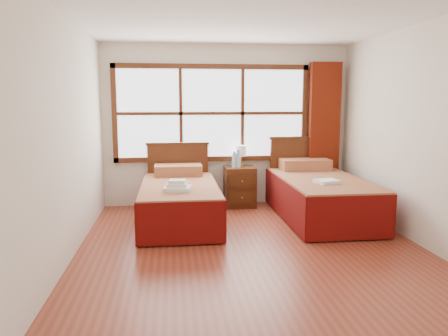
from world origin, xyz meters
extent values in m
plane|color=brown|center=(0.00, 0.00, 0.00)|extent=(4.50, 4.50, 0.00)
plane|color=white|center=(0.00, 0.00, 2.60)|extent=(4.50, 4.50, 0.00)
plane|color=silver|center=(0.00, 2.25, 1.30)|extent=(4.00, 0.00, 4.00)
plane|color=silver|center=(-2.00, 0.00, 1.30)|extent=(0.00, 4.50, 4.50)
plane|color=silver|center=(2.00, 0.00, 1.30)|extent=(0.00, 4.50, 4.50)
cube|color=white|center=(-0.25, 2.22, 1.50)|extent=(3.00, 0.02, 1.40)
cube|color=#4B2310|center=(-0.25, 2.20, 0.76)|extent=(3.16, 0.06, 0.08)
cube|color=#4B2310|center=(-0.25, 2.20, 2.24)|extent=(3.16, 0.06, 0.08)
cube|color=#4B2310|center=(-1.79, 2.20, 1.50)|extent=(0.08, 0.06, 1.56)
cube|color=#4B2310|center=(1.29, 2.20, 1.50)|extent=(0.08, 0.06, 1.56)
cube|color=#4B2310|center=(-0.75, 2.20, 1.50)|extent=(0.05, 0.05, 1.40)
cube|color=#4B2310|center=(0.25, 2.20, 1.50)|extent=(0.05, 0.05, 1.40)
cube|color=#4B2310|center=(-0.25, 2.20, 1.50)|extent=(3.00, 0.05, 0.05)
cube|color=maroon|center=(1.60, 2.11, 1.17)|extent=(0.50, 0.16, 2.30)
cube|color=#41230D|center=(-0.81, 1.13, 0.15)|extent=(0.93, 1.86, 0.30)
cube|color=maroon|center=(-0.81, 1.13, 0.43)|extent=(1.04, 2.06, 0.25)
cube|color=#690D0B|center=(-1.33, 1.13, 0.28)|extent=(0.03, 2.06, 0.52)
cube|color=#690D0B|center=(-0.29, 1.13, 0.28)|extent=(0.03, 2.06, 0.52)
cube|color=#690D0B|center=(-0.81, 0.10, 0.28)|extent=(1.04, 0.03, 0.52)
cube|color=maroon|center=(-0.81, 1.88, 0.64)|extent=(0.73, 0.42, 0.16)
cube|color=#4B2310|center=(-0.81, 2.14, 0.51)|extent=(0.97, 0.06, 1.01)
cube|color=#41230D|center=(-0.81, 2.14, 1.02)|extent=(1.01, 0.08, 0.04)
cube|color=#41230D|center=(1.23, 1.13, 0.16)|extent=(1.00, 2.00, 0.33)
cube|color=maroon|center=(1.23, 1.13, 0.46)|extent=(1.12, 2.21, 0.27)
cube|color=#690D0B|center=(0.68, 1.13, 0.30)|extent=(0.03, 2.21, 0.55)
cube|color=#690D0B|center=(1.79, 1.13, 0.30)|extent=(0.03, 2.21, 0.55)
cube|color=#690D0B|center=(1.23, 0.03, 0.30)|extent=(1.12, 0.03, 0.55)
cube|color=maroon|center=(1.23, 1.93, 0.68)|extent=(0.78, 0.46, 0.17)
cube|color=#4B2310|center=(1.23, 2.14, 0.54)|extent=(1.04, 0.06, 1.09)
cube|color=#41230D|center=(1.23, 2.14, 1.10)|extent=(1.09, 0.08, 0.04)
cube|color=#4B2310|center=(0.18, 2.00, 0.32)|extent=(0.49, 0.43, 0.65)
cube|color=#41230D|center=(0.18, 1.77, 0.19)|extent=(0.43, 0.02, 0.19)
cube|color=#41230D|center=(0.18, 1.77, 0.45)|extent=(0.43, 0.02, 0.19)
sphere|color=#A27336|center=(0.18, 1.75, 0.19)|extent=(0.03, 0.03, 0.03)
sphere|color=#A27336|center=(0.18, 1.75, 0.45)|extent=(0.03, 0.03, 0.03)
cube|color=white|center=(-0.84, 0.68, 0.58)|extent=(0.37, 0.34, 0.05)
cube|color=white|center=(-0.84, 0.68, 0.63)|extent=(0.28, 0.25, 0.05)
cube|color=white|center=(-0.84, 0.68, 0.68)|extent=(0.23, 0.21, 0.04)
cube|color=white|center=(1.18, 0.74, 0.62)|extent=(0.35, 0.32, 0.05)
cylinder|color=gold|center=(0.21, 2.09, 0.66)|extent=(0.11, 0.11, 0.02)
cylinder|color=gold|center=(0.21, 2.09, 0.74)|extent=(0.02, 0.02, 0.15)
cylinder|color=white|center=(0.21, 2.09, 0.90)|extent=(0.17, 0.17, 0.17)
cylinder|color=silver|center=(0.08, 1.94, 0.76)|extent=(0.07, 0.07, 0.23)
cylinder|color=blue|center=(0.08, 1.94, 0.89)|extent=(0.03, 0.03, 0.03)
cylinder|color=silver|center=(0.15, 1.95, 0.77)|extent=(0.07, 0.07, 0.25)
cylinder|color=blue|center=(0.15, 1.95, 0.91)|extent=(0.04, 0.04, 0.03)
camera|label=1|loc=(-0.90, -4.87, 1.70)|focal=35.00mm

